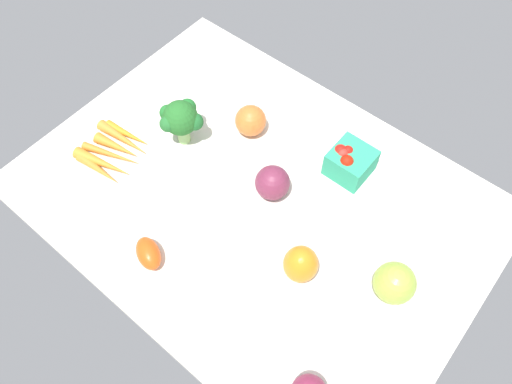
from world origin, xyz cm
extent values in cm
cube|color=silver|center=(0.00, 0.00, 1.00)|extent=(104.00, 76.00, 2.00)
sphere|color=orange|center=(13.39, -14.16, 5.88)|extent=(7.76, 7.76, 7.76)
ellipsoid|color=orange|center=(-18.99, 8.73, 6.54)|extent=(10.10, 10.10, 9.08)
cylinder|color=#94C075|center=(24.22, -1.47, 4.56)|extent=(3.14, 3.14, 5.13)
sphere|color=#256A28|center=(24.22, -1.47, 10.29)|extent=(8.43, 8.43, 8.43)
sphere|color=#20652C|center=(21.31, -3.18, 9.59)|extent=(4.22, 4.22, 4.22)
sphere|color=#266B2E|center=(25.00, 1.81, 10.61)|extent=(3.94, 3.94, 3.94)
sphere|color=#226F2C|center=(27.47, -0.57, 10.54)|extent=(3.89, 3.89, 3.89)
sphere|color=#21712B|center=(25.00, -4.75, 10.55)|extent=(4.22, 4.22, 4.22)
ellipsoid|color=#E75317|center=(7.64, 26.35, 4.42)|extent=(9.17, 7.63, 4.83)
cone|color=orange|center=(32.89, 18.47, 3.28)|extent=(13.19, 3.17, 2.56)
cone|color=orange|center=(33.28, 16.69, 3.49)|extent=(15.60, 6.68, 2.99)
cone|color=orange|center=(33.98, 13.50, 3.04)|extent=(15.41, 6.98, 2.08)
cone|color=orange|center=(34.48, 11.22, 3.42)|extent=(12.49, 5.19, 2.84)
cone|color=orange|center=(35.05, 8.63, 3.40)|extent=(15.71, 3.76, 2.81)
cone|color=orange|center=(35.44, 6.85, 3.22)|extent=(12.98, 4.46, 2.45)
sphere|color=#752B45|center=(-2.08, -3.31, 6.01)|extent=(8.03, 8.03, 8.03)
cube|color=#2DA378|center=(-12.45, -19.54, 5.43)|extent=(9.41, 9.41, 6.86)
sphere|color=red|center=(-10.36, -18.56, 8.15)|extent=(2.86, 2.86, 2.86)
sphere|color=red|center=(-9.54, -18.92, 8.12)|extent=(3.16, 3.16, 3.16)
sphere|color=red|center=(-12.43, -17.14, 8.44)|extent=(3.15, 3.15, 3.15)
sphere|color=red|center=(-10.91, -19.89, 8.37)|extent=(2.48, 2.48, 2.48)
sphere|color=#9FC043|center=(-35.84, -0.32, 6.32)|extent=(8.64, 8.64, 8.64)
camera|label=1|loc=(-37.73, 45.77, 99.82)|focal=34.77mm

